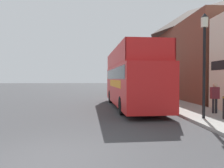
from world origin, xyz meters
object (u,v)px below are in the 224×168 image
object	(u,v)px
parked_car_ahead_of_bus	(129,91)
pedestrian_third	(215,95)
lamp_post_second	(151,63)
tour_bus	(131,81)
lamp_post_nearest	(204,46)

from	to	relation	value
parked_car_ahead_of_bus	pedestrian_third	bearing A→B (deg)	-73.56
lamp_post_second	pedestrian_third	bearing A→B (deg)	-79.90
tour_bus	lamp_post_nearest	world-z (taller)	lamp_post_nearest
pedestrian_third	lamp_post_nearest	size ratio (longest dim) A/B	0.33
parked_car_ahead_of_bus	lamp_post_nearest	world-z (taller)	lamp_post_nearest
parked_car_ahead_of_bus	lamp_post_nearest	size ratio (longest dim) A/B	0.93
parked_car_ahead_of_bus	tour_bus	bearing A→B (deg)	-96.51
parked_car_ahead_of_bus	lamp_post_second	world-z (taller)	lamp_post_second
parked_car_ahead_of_bus	pedestrian_third	world-z (taller)	pedestrian_third
lamp_post_nearest	lamp_post_second	distance (m)	9.54
lamp_post_second	tour_bus	bearing A→B (deg)	-119.50
tour_bus	lamp_post_nearest	bearing A→B (deg)	-65.10
lamp_post_nearest	lamp_post_second	world-z (taller)	lamp_post_nearest
lamp_post_nearest	parked_car_ahead_of_bus	bearing A→B (deg)	98.35
parked_car_ahead_of_bus	lamp_post_nearest	xyz separation A→B (m)	(1.79, -12.17, 2.82)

